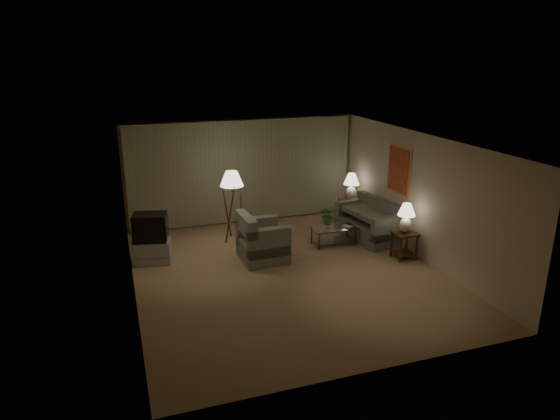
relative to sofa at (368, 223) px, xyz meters
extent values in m
plane|color=tan|center=(-2.50, -1.23, -0.38)|extent=(7.00, 7.00, 0.00)
cube|color=beige|center=(-2.50, 2.27, 0.97)|extent=(6.00, 0.04, 2.70)
cube|color=beige|center=(-5.50, -1.23, 0.97)|extent=(0.04, 7.00, 2.70)
cube|color=beige|center=(0.50, -1.23, 0.97)|extent=(0.04, 7.00, 2.70)
cube|color=white|center=(-2.50, -1.23, 2.32)|extent=(6.00, 7.00, 0.04)
cube|color=tan|center=(-2.50, 2.19, 0.97)|extent=(5.85, 0.12, 2.65)
cube|color=#D5974A|center=(0.48, -0.43, 1.37)|extent=(0.03, 0.90, 1.10)
cube|color=maroon|center=(0.45, -0.43, 1.37)|extent=(0.02, 0.80, 1.00)
cube|color=gray|center=(0.00, 0.00, -0.18)|extent=(1.90, 1.27, 0.39)
cube|color=gray|center=(-2.77, -0.42, -0.16)|extent=(1.05, 1.00, 0.43)
cube|color=#351D0E|center=(0.15, -1.35, 0.20)|extent=(0.49, 0.49, 0.04)
cube|color=#351D0E|center=(0.15, -1.35, -0.26)|extent=(0.41, 0.41, 0.02)
cylinder|color=#351D0E|center=(-0.04, -1.54, -0.10)|extent=(0.05, 0.05, 0.56)
cylinder|color=#351D0E|center=(-0.04, -1.16, -0.10)|extent=(0.05, 0.05, 0.56)
cylinder|color=#351D0E|center=(0.34, -1.54, -0.10)|extent=(0.05, 0.05, 0.56)
cylinder|color=#351D0E|center=(0.34, -1.16, -0.10)|extent=(0.05, 0.05, 0.56)
cube|color=#351D0E|center=(0.15, 1.25, 0.20)|extent=(0.55, 0.46, 0.04)
cube|color=#351D0E|center=(0.15, 1.25, -0.26)|extent=(0.47, 0.39, 0.02)
cylinder|color=#351D0E|center=(-0.08, 1.07, -0.10)|extent=(0.05, 0.05, 0.56)
cylinder|color=#351D0E|center=(-0.08, 1.43, -0.10)|extent=(0.05, 0.05, 0.56)
cylinder|color=#351D0E|center=(0.38, 1.07, -0.10)|extent=(0.05, 0.05, 0.56)
cylinder|color=#351D0E|center=(0.38, 1.43, -0.10)|extent=(0.05, 0.05, 0.56)
ellipsoid|color=white|center=(0.15, -1.35, 0.39)|extent=(0.26, 0.26, 0.33)
cylinder|color=white|center=(0.15, -1.35, 0.59)|extent=(0.03, 0.03, 0.08)
cone|color=#EDE4CA|center=(0.15, -1.35, 0.74)|extent=(0.38, 0.38, 0.26)
ellipsoid|color=white|center=(0.15, 1.25, 0.40)|extent=(0.29, 0.29, 0.36)
cylinder|color=white|center=(0.15, 1.25, 0.62)|extent=(0.03, 0.03, 0.08)
cone|color=#EDE4CA|center=(0.15, 1.25, 0.79)|extent=(0.41, 0.41, 0.29)
cube|color=silver|center=(-0.95, -0.10, 0.03)|extent=(1.05, 0.58, 0.02)
cube|color=silver|center=(-0.95, -0.10, -0.28)|extent=(0.98, 0.50, 0.01)
cylinder|color=#402B19|center=(-1.41, -0.32, -0.18)|extent=(0.04, 0.04, 0.40)
cylinder|color=#402B19|center=(-1.41, 0.12, -0.18)|extent=(0.04, 0.04, 0.40)
cylinder|color=#402B19|center=(-0.49, -0.32, -0.18)|extent=(0.04, 0.04, 0.40)
cylinder|color=#402B19|center=(-0.49, 0.12, -0.18)|extent=(0.04, 0.04, 0.40)
cube|color=#AFAFB1|center=(-5.05, 0.19, -0.13)|extent=(0.99, 0.83, 0.50)
cube|color=black|center=(-5.05, 0.19, 0.42)|extent=(0.89, 0.78, 0.59)
cylinder|color=#351D0E|center=(-3.10, 0.92, 0.94)|extent=(0.04, 0.04, 0.24)
cone|color=#EDE4CA|center=(-3.10, 0.92, 1.14)|extent=(0.55, 0.55, 0.34)
cylinder|color=#A65F38|center=(-2.27, 1.08, -0.16)|extent=(0.76, 0.76, 0.42)
imported|color=white|center=(-1.10, -0.10, 0.12)|extent=(0.20, 0.20, 0.16)
imported|color=#3F7735|center=(-1.10, -0.10, 0.42)|extent=(0.41, 0.35, 0.44)
imported|color=olive|center=(-0.70, -0.20, 0.05)|extent=(0.25, 0.28, 0.02)
camera|label=1|loc=(-5.63, -10.02, 3.94)|focal=32.00mm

